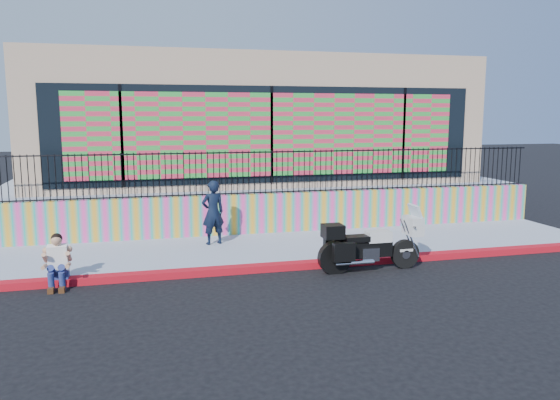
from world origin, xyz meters
name	(u,v)px	position (x,y,z in m)	size (l,w,h in m)	color
ground	(314,267)	(0.00, 0.00, 0.00)	(90.00, 90.00, 0.00)	black
red_curb	(314,264)	(0.00, 0.00, 0.07)	(16.00, 0.30, 0.15)	#AF0C1E
sidewalk	(294,247)	(0.00, 1.65, 0.07)	(16.00, 3.00, 0.15)	#8B94A7
mural_wall	(279,213)	(0.00, 3.25, 0.70)	(16.00, 0.20, 1.10)	#FF43A2
metal_fence	(279,172)	(0.00, 3.25, 1.85)	(15.80, 0.04, 1.20)	black
elevated_platform	(246,191)	(0.00, 8.35, 0.62)	(16.00, 10.00, 1.25)	#8B94A7
storefront_building	(246,120)	(0.00, 8.13, 3.25)	(14.00, 8.06, 4.00)	tan
police_motorcycle	(369,244)	(1.09, -0.54, 0.61)	(2.33, 0.77, 1.45)	black
police_officer	(213,212)	(-1.99, 2.22, 0.97)	(0.60, 0.39, 1.64)	black
seated_man	(57,266)	(-5.40, -0.17, 0.45)	(0.54, 0.71, 1.06)	navy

